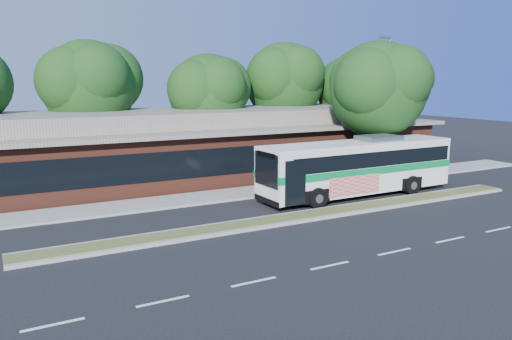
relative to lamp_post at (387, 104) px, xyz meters
name	(u,v)px	position (x,y,z in m)	size (l,w,h in m)	color
ground	(317,220)	(-9.56, -6.00, -4.90)	(120.00, 120.00, 0.00)	black
median_strip	(310,215)	(-9.56, -5.40, -4.83)	(26.00, 1.10, 0.15)	#455926
sidewalk	(252,192)	(-9.56, 0.40, -4.84)	(44.00, 2.60, 0.12)	gray
plaza_building	(207,144)	(-9.56, 6.99, -2.77)	(33.20, 11.20, 4.45)	brown
lamp_post	(387,104)	(0.00, 0.00, 0.00)	(0.93, 0.18, 9.07)	slate
tree_bg_b	(95,84)	(-16.13, 10.14, 1.24)	(6.69, 6.00, 9.00)	black
tree_bg_c	(212,91)	(-8.16, 9.13, 0.69)	(6.24, 5.60, 8.26)	black
tree_bg_d	(288,80)	(-1.12, 10.15, 1.52)	(6.91, 6.20, 9.37)	black
tree_bg_e	(355,88)	(4.85, 9.14, 0.84)	(6.47, 5.80, 8.50)	black
tree_bg_f	(399,84)	(10.87, 10.14, 1.16)	(6.69, 6.00, 8.92)	black
transit_bus	(359,163)	(-4.70, -3.03, -3.06)	(11.85, 2.91, 3.31)	silver
sidewalk_tree	(382,87)	(-0.20, 0.35, 1.03)	(6.84, 6.14, 8.85)	black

